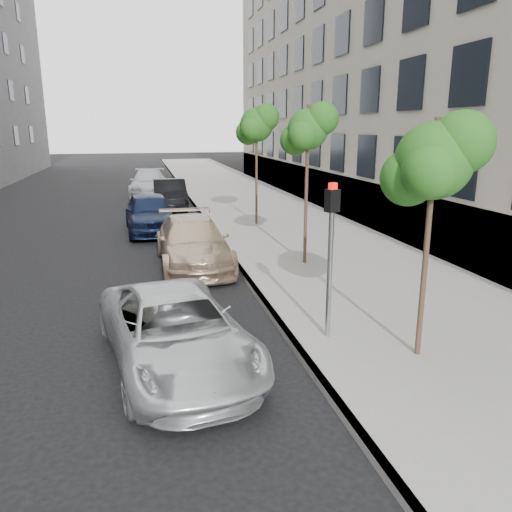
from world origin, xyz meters
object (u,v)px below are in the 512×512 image
object	(u,v)px
tree_mid	(309,130)
sedan_black	(170,195)
signal_pole	(331,243)
sedan_rear	(149,183)
minivan	(176,331)
sedan_blue	(150,213)
suv	(193,242)
tree_far	(257,125)
tree_near	(436,161)

from	to	relation	value
tree_mid	sedan_black	bearing A→B (deg)	105.32
signal_pole	sedan_rear	distance (m)	23.35
sedan_rear	minivan	bearing A→B (deg)	-86.61
sedan_blue	sedan_rear	distance (m)	11.37
suv	signal_pole	bearing A→B (deg)	-72.96
tree_mid	tree_far	bearing A→B (deg)	90.00
sedan_black	tree_near	bearing A→B (deg)	-79.29
tree_far	sedan_rear	bearing A→B (deg)	110.78
tree_near	signal_pole	size ratio (longest dim) A/B	1.42
tree_mid	suv	size ratio (longest dim) A/B	0.93
signal_pole	sedan_blue	bearing A→B (deg)	86.42
tree_near	suv	bearing A→B (deg)	114.21
sedan_blue	tree_near	bearing A→B (deg)	-73.78
tree_near	sedan_black	bearing A→B (deg)	100.12
sedan_rear	tree_far	bearing A→B (deg)	-65.67
tree_mid	tree_far	size ratio (longest dim) A/B	0.95
signal_pole	sedan_rear	bearing A→B (deg)	78.70
tree_near	sedan_rear	bearing A→B (deg)	99.99
suv	sedan_rear	xyz separation A→B (m)	(-0.94, 16.85, 0.05)
signal_pole	sedan_black	bearing A→B (deg)	77.95
tree_mid	signal_pole	xyz separation A→B (m)	(-1.35, -5.37, -2.04)
minivan	suv	bearing A→B (deg)	71.86
tree_near	suv	world-z (taller)	tree_near
tree_near	sedan_rear	distance (m)	24.79
sedan_black	sedan_rear	size ratio (longest dim) A/B	0.86
tree_near	sedan_black	size ratio (longest dim) A/B	0.93
tree_near	suv	size ratio (longest dim) A/B	0.85
tree_far	sedan_rear	size ratio (longest dim) A/B	0.92
sedan_rear	sedan_black	bearing A→B (deg)	-76.91
signal_pole	minivan	distance (m)	3.30
sedan_black	sedan_rear	world-z (taller)	sedan_rear
tree_far	minivan	distance (m)	13.44
signal_pole	sedan_black	xyz separation A→B (m)	(-1.98, 17.52, -1.28)
minivan	tree_near	bearing A→B (deg)	-19.82
minivan	sedan_blue	bearing A→B (deg)	81.22
minivan	suv	size ratio (longest dim) A/B	0.95
tree_near	minivan	size ratio (longest dim) A/B	0.89
signal_pole	sedan_blue	distance (m)	12.24
minivan	sedan_black	size ratio (longest dim) A/B	1.04
sedan_blue	signal_pole	bearing A→B (deg)	-78.02
minivan	sedan_rear	distance (m)	23.46
tree_near	signal_pole	xyz separation A→B (m)	(-1.35, 1.13, -1.58)
tree_near	sedan_black	distance (m)	19.15
tree_far	sedan_blue	xyz separation A→B (m)	(-4.48, -0.11, -3.44)
tree_far	tree_near	bearing A→B (deg)	-90.00
suv	sedan_blue	bearing A→B (deg)	101.39
tree_mid	minivan	size ratio (longest dim) A/B	0.98
tree_near	sedan_rear	size ratio (longest dim) A/B	0.80
signal_pole	suv	world-z (taller)	signal_pole
tree_near	sedan_blue	xyz separation A→B (m)	(-4.48, 12.89, -2.82)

